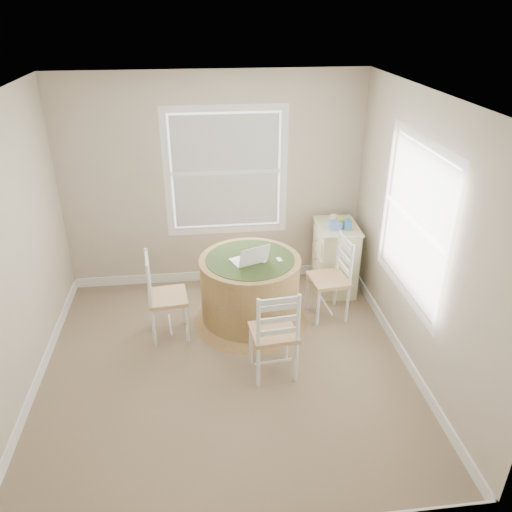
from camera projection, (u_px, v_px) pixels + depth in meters
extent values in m
cube|color=#7E6450|center=(227.00, 369.00, 4.96)|extent=(3.60, 3.60, 0.02)
cube|color=white|center=(217.00, 96.00, 3.76)|extent=(3.60, 3.60, 0.02)
cube|color=#C4B49A|center=(214.00, 184.00, 5.96)|extent=(3.60, 0.02, 2.60)
cube|color=#C4B49A|center=(242.00, 397.00, 2.76)|extent=(3.60, 0.02, 2.60)
cube|color=#C4B49A|center=(6.00, 263.00, 4.17)|extent=(0.02, 3.60, 2.60)
cube|color=#C4B49A|center=(421.00, 241.00, 4.55)|extent=(0.02, 3.60, 2.60)
cube|color=white|center=(217.00, 275.00, 6.51)|extent=(3.60, 0.02, 0.12)
cube|color=white|center=(39.00, 378.00, 4.74)|extent=(0.02, 3.60, 0.12)
cube|color=white|center=(400.00, 350.00, 5.12)|extent=(0.02, 3.60, 0.12)
cylinder|color=#A27E48|center=(250.00, 288.00, 5.50)|extent=(1.08, 1.08, 0.70)
cone|color=#A27E48|center=(250.00, 317.00, 5.68)|extent=(1.28, 1.28, 0.08)
cylinder|color=#A27E48|center=(250.00, 261.00, 5.34)|extent=(1.10, 1.10, 0.03)
cylinder|color=#34471F|center=(250.00, 259.00, 5.34)|extent=(0.96, 0.96, 0.01)
cone|color=#34471F|center=(250.00, 264.00, 5.36)|extent=(1.06, 1.06, 0.10)
cube|color=white|center=(248.00, 260.00, 5.31)|extent=(0.41, 0.35, 0.02)
cube|color=silver|center=(248.00, 259.00, 5.30)|extent=(0.31, 0.23, 0.00)
cube|color=black|center=(255.00, 256.00, 5.14)|extent=(0.34, 0.19, 0.22)
ellipsoid|color=white|center=(263.00, 261.00, 5.28)|extent=(0.08, 0.11, 0.03)
cube|color=#B7BABF|center=(279.00, 260.00, 5.31)|extent=(0.06, 0.10, 0.02)
cube|color=black|center=(265.00, 254.00, 5.43)|extent=(0.07, 0.06, 0.02)
cube|color=beige|center=(335.00, 258.00, 6.14)|extent=(0.47, 0.64, 0.85)
cube|color=beige|center=(338.00, 226.00, 5.94)|extent=(0.50, 0.67, 0.02)
cube|color=beige|center=(313.00, 277.00, 6.23)|extent=(0.03, 0.53, 0.18)
cube|color=beige|center=(314.00, 259.00, 6.12)|extent=(0.03, 0.53, 0.18)
cube|color=beige|center=(315.00, 241.00, 6.00)|extent=(0.03, 0.53, 0.18)
cube|color=#557AC3|center=(334.00, 226.00, 5.79)|extent=(0.12, 0.12, 0.10)
cube|color=#C4D149|center=(344.00, 220.00, 5.99)|extent=(0.15, 0.11, 0.06)
cube|color=teal|center=(349.00, 225.00, 5.79)|extent=(0.08, 0.08, 0.12)
cylinder|color=beige|center=(333.00, 217.00, 6.03)|extent=(0.07, 0.07, 0.09)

